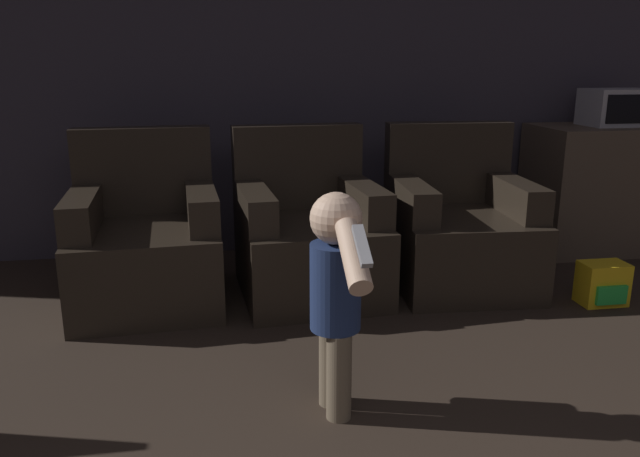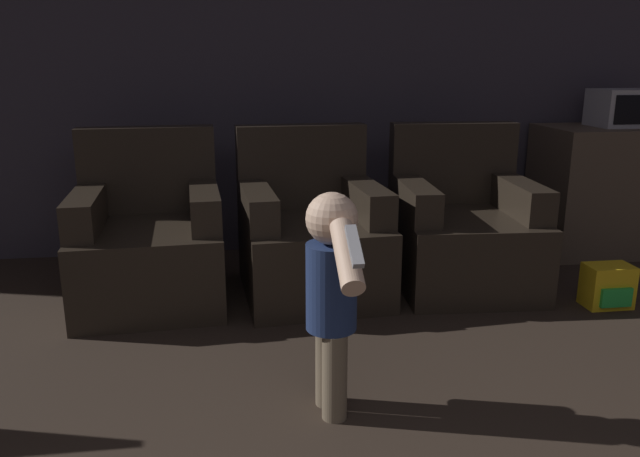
{
  "view_description": "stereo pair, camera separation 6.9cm",
  "coord_description": "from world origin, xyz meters",
  "px_view_note": "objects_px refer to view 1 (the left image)",
  "views": [
    {
      "loc": [
        -0.33,
        0.03,
        1.36
      ],
      "look_at": [
        0.14,
        2.86,
        0.58
      ],
      "focal_mm": 35.0,
      "sensor_mm": 36.0,
      "label": 1
    },
    {
      "loc": [
        -0.26,
        0.02,
        1.36
      ],
      "look_at": [
        0.14,
        2.86,
        0.58
      ],
      "focal_mm": 35.0,
      "sensor_mm": 36.0,
      "label": 2
    }
  ],
  "objects_px": {
    "armchair_left": "(146,244)",
    "toy_backpack": "(603,284)",
    "person_toddler": "(336,287)",
    "microwave": "(618,107)",
    "armchair_middle": "(308,237)",
    "armchair_right": "(459,230)"
  },
  "relations": [
    {
      "from": "armchair_left",
      "to": "toy_backpack",
      "type": "bearing_deg",
      "value": -14.63
    },
    {
      "from": "toy_backpack",
      "to": "person_toddler",
      "type": "bearing_deg",
      "value": -153.11
    },
    {
      "from": "armchair_left",
      "to": "microwave",
      "type": "distance_m",
      "value": 3.36
    },
    {
      "from": "toy_backpack",
      "to": "microwave",
      "type": "distance_m",
      "value": 1.54
    },
    {
      "from": "toy_backpack",
      "to": "armchair_middle",
      "type": "bearing_deg",
      "value": 163.36
    },
    {
      "from": "armchair_middle",
      "to": "microwave",
      "type": "bearing_deg",
      "value": 9.12
    },
    {
      "from": "armchair_middle",
      "to": "person_toddler",
      "type": "distance_m",
      "value": 1.38
    },
    {
      "from": "armchair_left",
      "to": "armchair_right",
      "type": "relative_size",
      "value": 1.0
    },
    {
      "from": "armchair_left",
      "to": "armchair_middle",
      "type": "height_order",
      "value": "same"
    },
    {
      "from": "armchair_middle",
      "to": "microwave",
      "type": "height_order",
      "value": "microwave"
    },
    {
      "from": "armchair_right",
      "to": "toy_backpack",
      "type": "height_order",
      "value": "armchair_right"
    },
    {
      "from": "person_toddler",
      "to": "microwave",
      "type": "xyz_separation_m",
      "value": [
        2.4,
        1.91,
        0.51
      ]
    },
    {
      "from": "person_toddler",
      "to": "microwave",
      "type": "bearing_deg",
      "value": -57.57
    },
    {
      "from": "armchair_right",
      "to": "microwave",
      "type": "height_order",
      "value": "microwave"
    },
    {
      "from": "armchair_left",
      "to": "person_toddler",
      "type": "distance_m",
      "value": 1.62
    },
    {
      "from": "armchair_right",
      "to": "person_toddler",
      "type": "distance_m",
      "value": 1.72
    },
    {
      "from": "person_toddler",
      "to": "microwave",
      "type": "distance_m",
      "value": 3.1
    },
    {
      "from": "armchair_left",
      "to": "microwave",
      "type": "relative_size",
      "value": 2.1
    },
    {
      "from": "armchair_middle",
      "to": "toy_backpack",
      "type": "xyz_separation_m",
      "value": [
        1.63,
        -0.49,
        -0.22
      ]
    },
    {
      "from": "armchair_middle",
      "to": "armchair_right",
      "type": "bearing_deg",
      "value": -4.21
    },
    {
      "from": "armchair_right",
      "to": "armchair_left",
      "type": "bearing_deg",
      "value": -176.69
    },
    {
      "from": "toy_backpack",
      "to": "microwave",
      "type": "height_order",
      "value": "microwave"
    }
  ]
}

